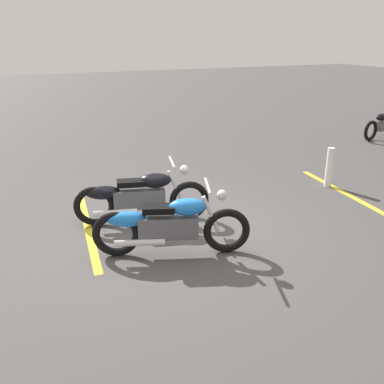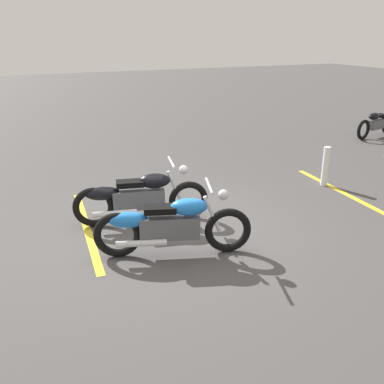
{
  "view_description": "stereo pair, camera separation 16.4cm",
  "coord_description": "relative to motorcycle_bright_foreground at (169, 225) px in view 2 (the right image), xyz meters",
  "views": [
    {
      "loc": [
        -2.2,
        -5.79,
        2.99
      ],
      "look_at": [
        0.32,
        0.0,
        0.65
      ],
      "focal_mm": 40.47,
      "sensor_mm": 36.0,
      "label": 1
    },
    {
      "loc": [
        -2.35,
        -5.73,
        2.99
      ],
      "look_at": [
        0.32,
        0.0,
        0.65
      ],
      "focal_mm": 40.47,
      "sensor_mm": 36.0,
      "label": 2
    }
  ],
  "objects": [
    {
      "name": "ground_plane",
      "position": [
        0.32,
        0.6,
        -0.46
      ],
      "size": [
        60.0,
        60.0,
        0.0
      ],
      "primitive_type": "plane",
      "color": "#474444"
    },
    {
      "name": "motorcycle_bright_foreground",
      "position": [
        0.0,
        0.0,
        0.0
      ],
      "size": [
        2.14,
        0.89,
        1.04
      ],
      "rotation": [
        0.0,
        0.0,
        -0.34
      ],
      "color": "black",
      "rests_on": "ground"
    },
    {
      "name": "motorcycle_dark_foreground",
      "position": [
        -0.05,
        1.23,
        0.0
      ],
      "size": [
        2.19,
        0.76,
        1.04
      ],
      "rotation": [
        0.0,
        0.0,
        -0.24
      ],
      "color": "black",
      "rests_on": "ground"
    },
    {
      "name": "motorcycle_row_far_right",
      "position": [
        8.57,
        4.29,
        -0.06
      ],
      "size": [
        1.95,
        0.57,
        0.75
      ],
      "rotation": [
        0.0,
        0.0,
        3.38
      ],
      "color": "black",
      "rests_on": "ground"
    },
    {
      "name": "bollard_post",
      "position": [
        4.04,
        1.41,
        -0.05
      ],
      "size": [
        0.14,
        0.14,
        0.82
      ],
      "primitive_type": "cylinder",
      "color": "white",
      "rests_on": "ground"
    },
    {
      "name": "parking_stripe_near",
      "position": [
        -0.89,
        1.41,
        -0.46
      ],
      "size": [
        0.42,
        3.2,
        0.01
      ],
      "primitive_type": "cube",
      "rotation": [
        0.0,
        0.0,
        1.48
      ],
      "color": "yellow",
      "rests_on": "ground"
    },
    {
      "name": "parking_stripe_mid",
      "position": [
        4.07,
        0.81,
        -0.46
      ],
      "size": [
        0.42,
        3.2,
        0.01
      ],
      "primitive_type": "cube",
      "rotation": [
        0.0,
        0.0,
        1.48
      ],
      "color": "yellow",
      "rests_on": "ground"
    }
  ]
}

